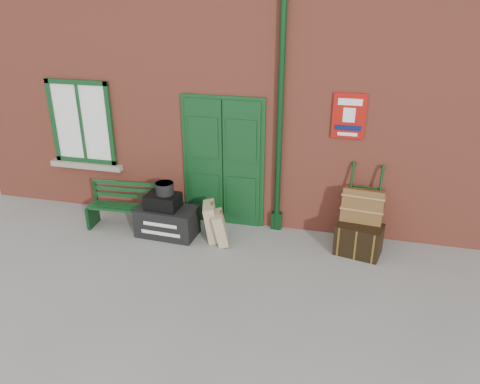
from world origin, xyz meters
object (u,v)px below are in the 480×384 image
(houdini_trunk, at_px, (167,221))
(porter_trolley, at_px, (362,216))
(bench, at_px, (128,205))
(dark_trunk, at_px, (359,239))

(houdini_trunk, xyz_separation_m, porter_trolley, (3.14, 0.45, 0.26))
(bench, xyz_separation_m, houdini_trunk, (0.76, -0.10, -0.17))
(bench, distance_m, porter_trolley, 3.91)
(bench, relative_size, porter_trolley, 1.04)
(houdini_trunk, xyz_separation_m, dark_trunk, (3.13, 0.15, 0.00))
(bench, relative_size, houdini_trunk, 1.38)
(houdini_trunk, relative_size, dark_trunk, 1.43)
(houdini_trunk, bearing_deg, porter_trolley, 10.88)
(porter_trolley, bearing_deg, bench, -169.04)
(houdini_trunk, bearing_deg, bench, 175.24)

